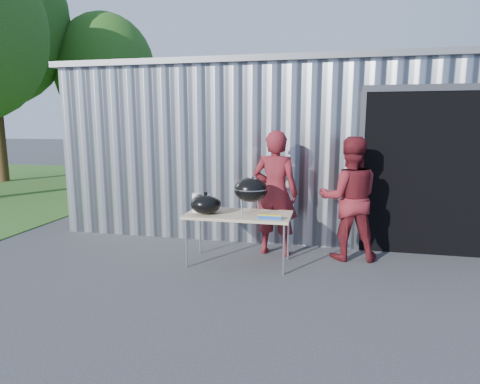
% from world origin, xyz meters
% --- Properties ---
extents(ground, '(80.00, 80.00, 0.00)m').
position_xyz_m(ground, '(0.00, 0.00, 0.00)').
color(ground, '#373739').
extents(building, '(8.20, 6.20, 3.10)m').
position_xyz_m(building, '(0.92, 4.59, 1.54)').
color(building, silver).
rests_on(building, ground).
extents(tree_far, '(3.59, 3.59, 5.96)m').
position_xyz_m(tree_far, '(-6.50, 9.00, 3.87)').
color(tree_far, '#442D19').
rests_on(tree_far, ground).
extents(folding_table, '(1.50, 0.75, 0.75)m').
position_xyz_m(folding_table, '(0.33, 0.65, 0.71)').
color(folding_table, tan).
rests_on(folding_table, ground).
extents(kettle_grill, '(0.49, 0.49, 0.95)m').
position_xyz_m(kettle_grill, '(0.49, 0.71, 1.16)').
color(kettle_grill, black).
rests_on(kettle_grill, folding_table).
extents(grill_lid, '(0.44, 0.44, 0.32)m').
position_xyz_m(grill_lid, '(-0.13, 0.55, 0.89)').
color(grill_lid, black).
rests_on(grill_lid, folding_table).
extents(paper_towels, '(0.12, 0.12, 0.28)m').
position_xyz_m(paper_towels, '(-0.29, 0.60, 0.89)').
color(paper_towels, white).
rests_on(paper_towels, folding_table).
extents(white_tub, '(0.20, 0.15, 0.10)m').
position_xyz_m(white_tub, '(-0.22, 0.82, 0.80)').
color(white_tub, white).
rests_on(white_tub, folding_table).
extents(foil_box, '(0.32, 0.06, 0.06)m').
position_xyz_m(foil_box, '(0.82, 0.40, 0.78)').
color(foil_box, '#1B4CB0').
rests_on(foil_box, folding_table).
extents(person_cook, '(0.76, 0.55, 1.93)m').
position_xyz_m(person_cook, '(0.79, 1.20, 0.97)').
color(person_cook, maroon).
rests_on(person_cook, ground).
extents(person_bystander, '(0.96, 0.78, 1.84)m').
position_xyz_m(person_bystander, '(1.89, 1.24, 0.92)').
color(person_bystander, maroon).
rests_on(person_bystander, ground).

